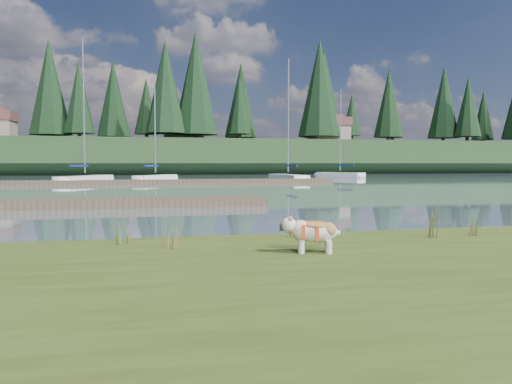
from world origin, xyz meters
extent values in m
plane|color=slate|center=(0.00, 30.00, 0.00)|extent=(200.00, 200.00, 0.00)
cube|color=#3D4C19|center=(0.00, -6.00, 0.17)|extent=(60.00, 9.00, 0.35)
cube|color=#1C3118|center=(0.00, 73.00, 2.50)|extent=(200.00, 20.00, 5.00)
cylinder|color=silver|center=(1.54, -3.50, 0.45)|extent=(0.09, 0.09, 0.19)
cylinder|color=silver|center=(1.60, -3.32, 0.45)|extent=(0.09, 0.09, 0.19)
cylinder|color=silver|center=(1.91, -3.61, 0.45)|extent=(0.09, 0.09, 0.19)
cylinder|color=silver|center=(1.96, -3.43, 0.45)|extent=(0.09, 0.09, 0.19)
ellipsoid|color=silver|center=(1.76, -3.47, 0.64)|extent=(0.69, 0.48, 0.29)
ellipsoid|color=#A9763F|center=(1.76, -3.47, 0.74)|extent=(0.50, 0.41, 0.10)
ellipsoid|color=silver|center=(1.40, -3.35, 0.74)|extent=(0.28, 0.28, 0.22)
cube|color=black|center=(1.31, -3.33, 0.70)|extent=(0.10, 0.12, 0.09)
cube|color=#4C3D2C|center=(-4.00, 9.00, 0.15)|extent=(16.00, 2.00, 0.30)
cube|color=#4C3D2C|center=(2.00, 30.00, 0.15)|extent=(26.00, 2.20, 0.30)
cube|color=white|center=(-5.26, 33.82, 0.22)|extent=(4.24, 7.16, 0.70)
ellipsoid|color=white|center=(-3.88, 37.09, 0.22)|extent=(2.18, 2.38, 0.70)
cylinder|color=silver|center=(-5.26, 33.82, 6.34)|extent=(0.12, 0.12, 11.09)
cube|color=navy|center=(-5.64, 32.93, 1.40)|extent=(1.28, 2.68, 0.20)
cube|color=white|center=(0.57, 34.83, 0.22)|extent=(4.03, 5.12, 0.70)
ellipsoid|color=white|center=(2.08, 37.05, 0.22)|extent=(1.79, 1.87, 0.70)
cylinder|color=silver|center=(0.57, 34.83, 5.02)|extent=(0.12, 0.12, 8.45)
cube|color=navy|center=(0.15, 34.23, 1.40)|extent=(1.37, 1.88, 0.20)
cube|color=white|center=(12.63, 34.31, 0.22)|extent=(2.04, 6.84, 0.70)
ellipsoid|color=white|center=(12.37, 37.67, 0.22)|extent=(1.61, 1.95, 0.70)
cylinder|color=silver|center=(12.63, 34.31, 5.98)|extent=(0.12, 0.12, 10.36)
cube|color=navy|center=(12.70, 33.39, 1.40)|extent=(0.40, 2.69, 0.20)
cube|color=white|center=(21.40, 43.09, 0.22)|extent=(3.99, 6.10, 0.70)
ellipsoid|color=white|center=(20.03, 45.83, 0.22)|extent=(1.94, 2.09, 0.70)
cylinder|color=silver|center=(21.40, 43.09, 5.37)|extent=(0.12, 0.12, 9.14)
cube|color=navy|center=(21.78, 42.34, 1.40)|extent=(1.27, 2.27, 0.20)
cone|color=#475B23|center=(-0.27, -2.62, 0.59)|extent=(0.03, 0.03, 0.48)
cone|color=brown|center=(-0.16, -2.69, 0.54)|extent=(0.03, 0.03, 0.38)
cone|color=#475B23|center=(-0.21, -2.59, 0.61)|extent=(0.03, 0.03, 0.53)
cone|color=brown|center=(-0.13, -2.65, 0.52)|extent=(0.03, 0.03, 0.34)
cone|color=#475B23|center=(-0.25, -2.70, 0.57)|extent=(0.03, 0.03, 0.43)
cone|color=#475B23|center=(1.81, -2.00, 0.53)|extent=(0.03, 0.03, 0.36)
cone|color=brown|center=(1.92, -2.07, 0.50)|extent=(0.03, 0.03, 0.29)
cone|color=#475B23|center=(1.87, -1.97, 0.55)|extent=(0.03, 0.03, 0.40)
cone|color=brown|center=(1.95, -2.03, 0.48)|extent=(0.03, 0.03, 0.26)
cone|color=#475B23|center=(1.83, -2.08, 0.51)|extent=(0.03, 0.03, 0.33)
cone|color=#475B23|center=(4.09, -2.55, 0.67)|extent=(0.03, 0.03, 0.63)
cone|color=brown|center=(4.20, -2.62, 0.60)|extent=(0.03, 0.03, 0.51)
cone|color=#475B23|center=(4.15, -2.52, 0.70)|extent=(0.03, 0.03, 0.70)
cone|color=brown|center=(4.23, -2.58, 0.57)|extent=(0.03, 0.03, 0.44)
cone|color=#475B23|center=(4.11, -2.63, 0.64)|extent=(0.03, 0.03, 0.57)
cone|color=#475B23|center=(-0.99, -2.06, 0.56)|extent=(0.03, 0.03, 0.43)
cone|color=brown|center=(-0.88, -2.13, 0.52)|extent=(0.03, 0.03, 0.34)
cone|color=#475B23|center=(-0.93, -2.03, 0.59)|extent=(0.03, 0.03, 0.47)
cone|color=brown|center=(-0.85, -2.09, 0.50)|extent=(0.03, 0.03, 0.30)
cone|color=#475B23|center=(-0.97, -2.14, 0.54)|extent=(0.03, 0.03, 0.39)
cone|color=#475B23|center=(2.15, -2.54, 0.58)|extent=(0.03, 0.03, 0.47)
cone|color=brown|center=(2.26, -2.61, 0.54)|extent=(0.03, 0.03, 0.37)
cone|color=#475B23|center=(2.21, -2.51, 0.61)|extent=(0.03, 0.03, 0.51)
cone|color=brown|center=(2.29, -2.57, 0.51)|extent=(0.03, 0.03, 0.33)
cone|color=#475B23|center=(2.17, -2.62, 0.56)|extent=(0.03, 0.03, 0.42)
cone|color=#475B23|center=(4.93, -2.51, 0.59)|extent=(0.03, 0.03, 0.48)
cone|color=brown|center=(5.04, -2.58, 0.54)|extent=(0.03, 0.03, 0.38)
cone|color=#475B23|center=(4.99, -2.48, 0.61)|extent=(0.03, 0.03, 0.52)
cone|color=brown|center=(5.07, -2.54, 0.52)|extent=(0.03, 0.03, 0.33)
cone|color=#475B23|center=(4.95, -2.59, 0.56)|extent=(0.03, 0.03, 0.43)
cube|color=#33281C|center=(0.00, -1.60, 0.07)|extent=(60.00, 0.50, 0.14)
cylinder|color=#382619|center=(-10.00, 72.00, 5.90)|extent=(0.60, 0.60, 1.80)
cone|color=black|center=(-10.00, 72.00, 11.75)|extent=(4.84, 4.84, 11.00)
cylinder|color=#382619|center=(3.00, 66.00, 5.90)|extent=(0.60, 0.60, 1.80)
cone|color=black|center=(3.00, 66.00, 13.10)|extent=(6.16, 6.16, 14.00)
cylinder|color=#382619|center=(15.00, 70.00, 5.90)|extent=(0.60, 0.60, 1.80)
cone|color=black|center=(15.00, 70.00, 10.85)|extent=(3.96, 3.96, 9.00)
cylinder|color=#382619|center=(28.00, 68.00, 5.90)|extent=(0.60, 0.60, 1.80)
cone|color=black|center=(28.00, 68.00, 14.00)|extent=(7.04, 7.04, 16.00)
cylinder|color=#382619|center=(42.00, 71.00, 5.90)|extent=(0.60, 0.60, 1.80)
cone|color=black|center=(42.00, 71.00, 12.20)|extent=(5.28, 5.28, 12.00)
cylinder|color=#382619|center=(55.00, 67.00, 5.90)|extent=(0.60, 0.60, 1.80)
cone|color=black|center=(55.00, 67.00, 11.52)|extent=(4.62, 4.62, 10.50)
cube|color=gray|center=(6.00, 71.00, 6.40)|extent=(6.00, 5.00, 2.80)
cube|color=brown|center=(6.00, 71.00, 8.50)|extent=(6.30, 5.30, 1.40)
cube|color=brown|center=(6.00, 71.00, 9.30)|extent=(4.20, 3.60, 0.70)
cube|color=gray|center=(30.00, 69.00, 6.40)|extent=(6.00, 5.00, 2.80)
cube|color=brown|center=(30.00, 69.00, 8.50)|extent=(6.30, 5.30, 1.40)
cube|color=brown|center=(30.00, 69.00, 9.30)|extent=(4.20, 3.60, 0.70)
camera|label=1|loc=(-0.62, -10.10, 1.62)|focal=35.00mm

